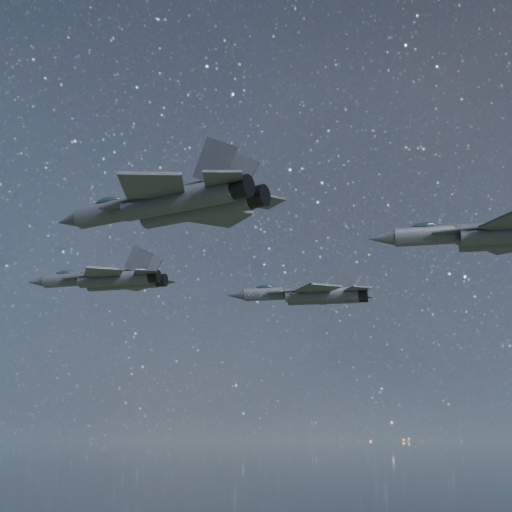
% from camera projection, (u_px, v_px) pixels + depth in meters
% --- Properties ---
extents(jet_lead, '(15.61, 10.79, 3.92)m').
position_uv_depth(jet_lead, '(108.00, 279.00, 70.44)').
color(jet_lead, '#32363E').
extents(jet_left, '(18.11, 12.30, 4.55)m').
position_uv_depth(jet_left, '(311.00, 294.00, 85.71)').
color(jet_left, '#32363E').
extents(jet_right, '(20.29, 14.27, 5.13)m').
position_uv_depth(jet_right, '(170.00, 204.00, 54.25)').
color(jet_right, '#32363E').
extents(jet_slot, '(17.04, 11.66, 4.28)m').
position_uv_depth(jet_slot, '(496.00, 234.00, 54.73)').
color(jet_slot, '#32363E').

